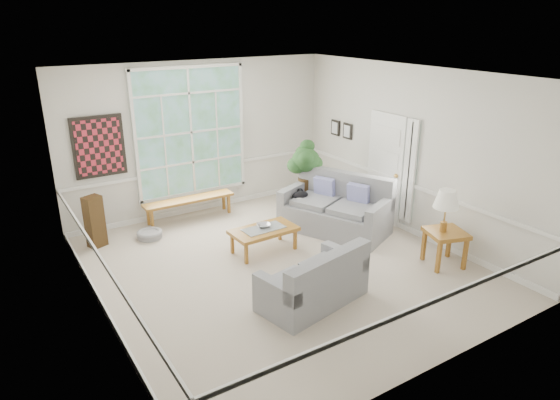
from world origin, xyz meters
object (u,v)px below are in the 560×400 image
object	(u,v)px
loveseat_right	(335,205)
coffee_table	(264,240)
loveseat_front	(313,276)
end_table	(304,202)
side_table	(444,248)

from	to	relation	value
loveseat_right	coffee_table	xyz separation A→B (m)	(-1.54, -0.04, -0.31)
loveseat_front	coffee_table	distance (m)	1.77
loveseat_front	end_table	bearing A→B (deg)	45.87
loveseat_right	loveseat_front	distance (m)	2.53
loveseat_front	coffee_table	xyz separation A→B (m)	(0.25, 1.74, -0.21)
end_table	side_table	xyz separation A→B (m)	(0.65, -2.99, 0.03)
end_table	loveseat_front	bearing A→B (deg)	-122.88
end_table	coffee_table	bearing A→B (deg)	-146.29
loveseat_front	end_table	xyz separation A→B (m)	(1.79, 2.77, -0.15)
loveseat_right	end_table	world-z (taller)	loveseat_right
coffee_table	end_table	bearing A→B (deg)	31.92
loveseat_right	side_table	xyz separation A→B (m)	(0.65, -2.00, -0.23)
loveseat_front	side_table	xyz separation A→B (m)	(2.44, -0.22, -0.12)
end_table	side_table	distance (m)	3.06
coffee_table	side_table	world-z (taller)	side_table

